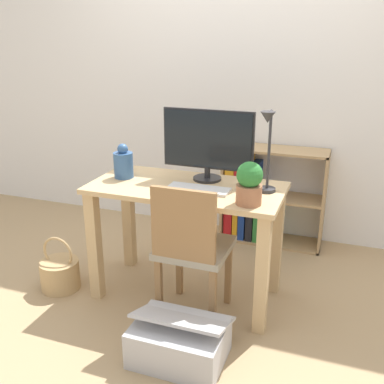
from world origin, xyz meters
TOP-DOWN VIEW (x-y plane):
  - ground_plane at (0.00, 0.00)m, footprint 10.00×10.00m
  - wall_back at (0.00, 1.14)m, footprint 8.00×0.05m
  - desk at (0.00, 0.00)m, footprint 1.16×0.57m
  - monitor at (0.08, 0.15)m, footprint 0.57×0.18m
  - keyboard at (0.10, -0.06)m, footprint 0.36×0.13m
  - vase at (-0.43, 0.02)m, footprint 0.12×0.12m
  - desk_lamp at (0.47, 0.01)m, footprint 0.10×0.19m
  - potted_plant at (0.42, -0.17)m, footprint 0.14×0.14m
  - chair at (0.12, -0.24)m, footprint 0.40×0.40m
  - bookshelf at (0.22, 0.96)m, footprint 0.79×0.28m
  - basket at (-0.81, -0.22)m, footprint 0.26×0.26m
  - storage_box at (0.18, -0.59)m, footprint 0.48×0.41m

SIDE VIEW (x-z plane):
  - ground_plane at x=0.00m, z-range 0.00..0.00m
  - basket at x=-0.81m, z-range -0.08..0.29m
  - storage_box at x=0.18m, z-range -0.03..0.25m
  - bookshelf at x=0.22m, z-range -0.03..0.74m
  - chair at x=0.12m, z-range 0.04..0.90m
  - desk at x=0.00m, z-range 0.20..0.95m
  - keyboard at x=0.10m, z-range 0.74..0.76m
  - vase at x=-0.43m, z-range 0.73..0.94m
  - potted_plant at x=0.42m, z-range 0.74..0.98m
  - monitor at x=0.08m, z-range 0.77..1.20m
  - desk_lamp at x=0.47m, z-range 0.80..1.27m
  - wall_back at x=0.00m, z-range 0.00..2.60m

